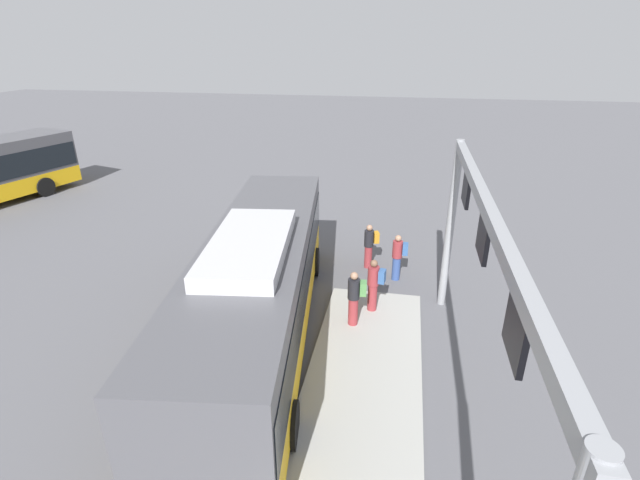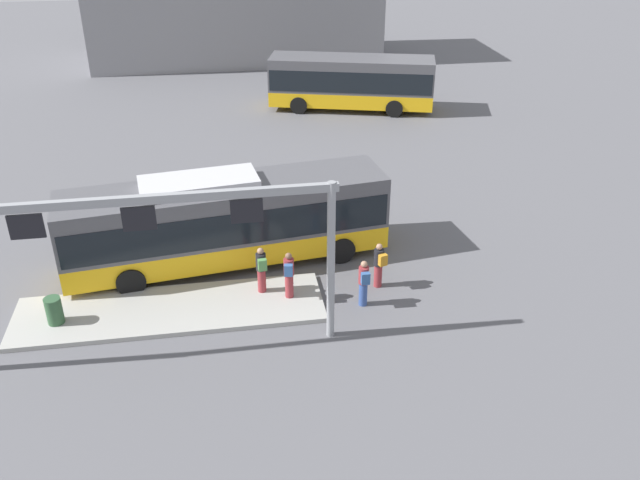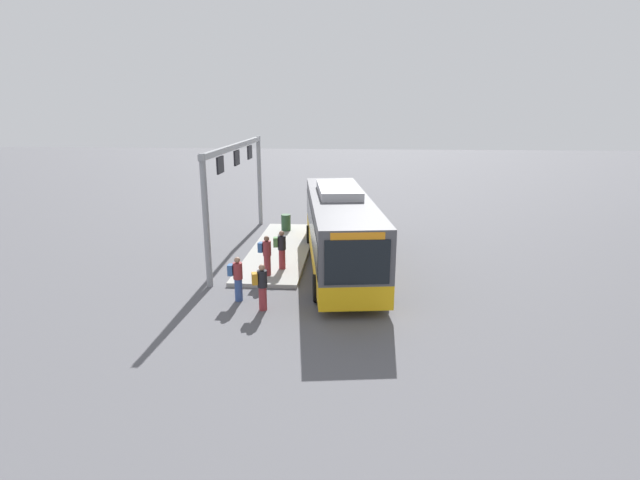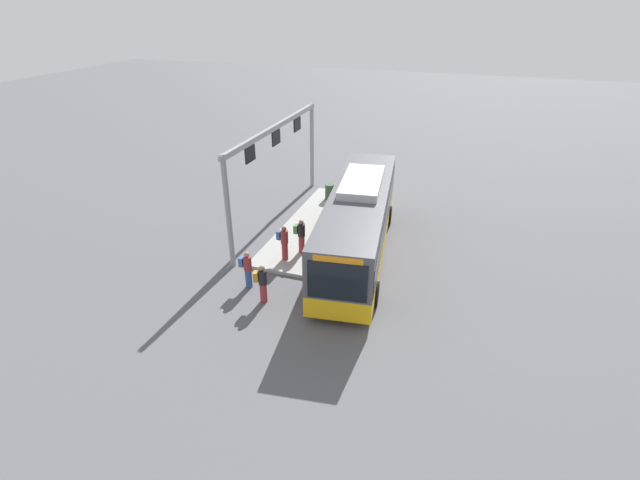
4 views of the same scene
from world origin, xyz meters
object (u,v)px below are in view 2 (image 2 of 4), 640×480
(person_waiting_mid, at_px, (364,282))
(bus_background_left, at_px, (351,80))
(person_waiting_near, at_px, (289,274))
(trash_bin, at_px, (54,311))
(bus_main, at_px, (226,218))
(person_waiting_far, at_px, (261,269))
(person_boarding, at_px, (379,264))

(person_waiting_mid, bearing_deg, bus_background_left, -10.63)
(person_waiting_near, distance_m, trash_bin, 7.47)
(person_waiting_mid, bearing_deg, bus_main, 49.91)
(person_waiting_mid, xyz_separation_m, person_waiting_far, (-3.25, 1.12, 0.16))
(person_boarding, relative_size, trash_bin, 1.86)
(person_boarding, xyz_separation_m, person_waiting_far, (-4.01, 0.08, 0.16))
(bus_main, xyz_separation_m, trash_bin, (-5.57, -3.19, -1.20))
(bus_main, distance_m, person_waiting_far, 2.76)
(person_waiting_mid, bearing_deg, person_waiting_far, 70.83)
(bus_main, bearing_deg, person_waiting_far, -74.94)
(person_boarding, height_order, trash_bin, person_boarding)
(bus_main, height_order, person_waiting_mid, bus_main)
(bus_background_left, height_order, trash_bin, bus_background_left)
(bus_background_left, xyz_separation_m, person_waiting_near, (-6.18, -19.99, -0.73))
(bus_background_left, bearing_deg, person_waiting_far, 85.85)
(person_waiting_near, distance_m, person_waiting_mid, 2.47)
(bus_background_left, relative_size, person_waiting_near, 5.95)
(bus_background_left, bearing_deg, bus_main, 80.42)
(person_boarding, relative_size, person_waiting_near, 1.00)
(bus_background_left, relative_size, person_waiting_mid, 5.95)
(person_waiting_near, bearing_deg, person_waiting_far, 70.66)
(person_waiting_near, xyz_separation_m, person_waiting_mid, (2.38, -0.64, -0.16))
(person_waiting_near, relative_size, trash_bin, 1.86)
(trash_bin, bearing_deg, bus_main, 29.78)
(bus_main, distance_m, person_waiting_mid, 5.63)
(bus_main, relative_size, bus_background_left, 1.18)
(bus_background_left, relative_size, trash_bin, 11.05)
(bus_main, distance_m, person_waiting_near, 3.56)
(person_boarding, bearing_deg, trash_bin, 75.43)
(person_waiting_far, bearing_deg, person_boarding, -97.32)
(bus_main, xyz_separation_m, person_waiting_mid, (4.26, -3.56, -0.92))
(bus_main, height_order, bus_background_left, bus_main)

